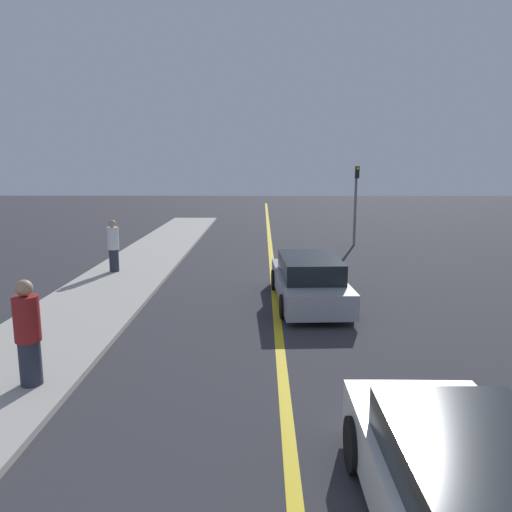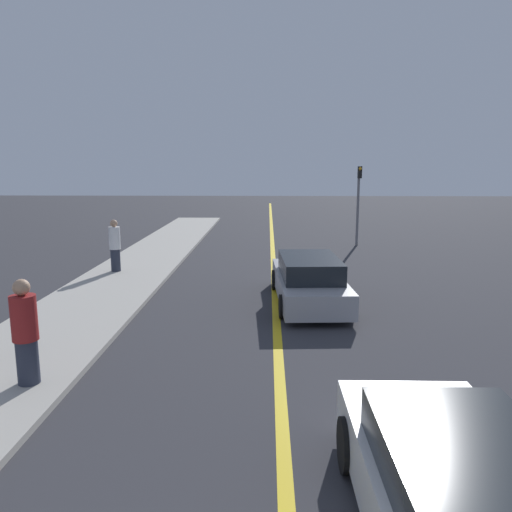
% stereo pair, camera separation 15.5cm
% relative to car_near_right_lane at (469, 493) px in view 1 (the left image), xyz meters
% --- Properties ---
extents(road_center_line, '(0.20, 60.00, 0.01)m').
position_rel_car_near_right_lane_xyz_m(road_center_line, '(-1.64, 15.03, -0.64)').
color(road_center_line, gold).
rests_on(road_center_line, ground_plane).
extents(sidewalk_left, '(2.91, 33.28, 0.12)m').
position_rel_car_near_right_lane_xyz_m(sidewalk_left, '(-6.66, 13.67, -0.58)').
color(sidewalk_left, '#ADA89E').
rests_on(sidewalk_left, ground_plane).
extents(car_near_right_lane, '(1.90, 4.12, 1.30)m').
position_rel_car_near_right_lane_xyz_m(car_near_right_lane, '(0.00, 0.00, 0.00)').
color(car_near_right_lane, silver).
rests_on(car_near_right_lane, ground_plane).
extents(car_ahead_center, '(2.03, 4.80, 1.32)m').
position_rel_car_near_right_lane_xyz_m(car_ahead_center, '(-0.72, 9.06, -0.01)').
color(car_ahead_center, '#9E9EA3').
rests_on(car_ahead_center, ground_plane).
extents(pedestrian_mid_group, '(0.42, 0.42, 1.81)m').
position_rel_car_near_right_lane_xyz_m(pedestrian_mid_group, '(-5.91, 3.50, 0.38)').
color(pedestrian_mid_group, '#282D3D').
rests_on(pedestrian_mid_group, sidewalk_left).
extents(pedestrian_by_sign, '(0.38, 0.38, 1.80)m').
position_rel_car_near_right_lane_xyz_m(pedestrian_by_sign, '(-7.16, 12.55, 0.38)').
color(pedestrian_by_sign, '#282D3D').
rests_on(pedestrian_by_sign, sidewalk_left).
extents(traffic_light, '(0.18, 0.40, 3.71)m').
position_rel_car_near_right_lane_xyz_m(traffic_light, '(2.36, 19.06, 1.66)').
color(traffic_light, slate).
rests_on(traffic_light, ground_plane).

